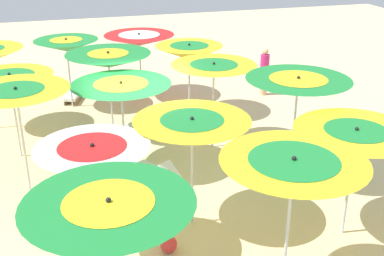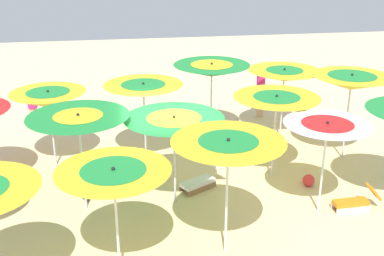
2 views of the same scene
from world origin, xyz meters
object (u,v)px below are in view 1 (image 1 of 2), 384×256
(beach_umbrella_4, at_px, (110,216))
(beach_ball, at_px, (169,244))
(beachgoer_1, at_px, (264,71))
(beach_umbrella_2, at_px, (17,97))
(lounger_3, at_px, (154,171))
(beach_umbrella_9, at_px, (293,172))
(beach_umbrella_3, at_px, (93,156))
(beach_umbrella_1, at_px, (10,83))
(beach_umbrella_13, at_px, (298,86))
(beach_umbrella_14, at_px, (355,139))
(beach_umbrella_5, at_px, (66,45))
(beach_umbrella_8, at_px, (192,129))
(beach_umbrella_12, at_px, (214,70))
(lounger_2, at_px, (141,123))
(beach_umbrella_6, at_px, (109,60))
(beach_umbrella_7, at_px, (121,91))
(beach_umbrella_10, at_px, (139,40))
(lounger_1, at_px, (73,95))
(beach_umbrella_11, at_px, (189,52))

(beach_umbrella_4, distance_m, beach_ball, 2.97)
(beach_umbrella_4, relative_size, beachgoer_1, 1.51)
(beach_umbrella_2, xyz_separation_m, lounger_3, (0.02, -2.75, -2.09))
(beach_umbrella_9, height_order, beach_ball, beach_umbrella_9)
(beach_ball, bearing_deg, beach_umbrella_4, 147.62)
(beach_umbrella_2, relative_size, beach_umbrella_3, 1.13)
(beach_umbrella_1, relative_size, beach_umbrella_3, 0.99)
(lounger_3, height_order, beach_ball, lounger_3)
(beach_umbrella_2, distance_m, beach_umbrella_3, 2.80)
(beach_umbrella_13, height_order, beach_umbrella_14, beach_umbrella_13)
(beach_umbrella_1, xyz_separation_m, beachgoer_1, (2.65, -7.84, -1.12))
(beach_umbrella_5, relative_size, beach_umbrella_8, 0.98)
(beach_umbrella_12, distance_m, beach_umbrella_14, 4.54)
(beach_umbrella_12, height_order, lounger_2, beach_umbrella_12)
(beach_umbrella_6, bearing_deg, beach_umbrella_5, 20.88)
(beach_umbrella_1, bearing_deg, beach_umbrella_7, -119.04)
(beach_umbrella_8, relative_size, beach_ball, 7.28)
(lounger_2, bearing_deg, beach_ball, 57.14)
(beach_umbrella_9, bearing_deg, beach_umbrella_3, 55.55)
(beach_umbrella_7, xyz_separation_m, beach_umbrella_8, (-2.70, -0.90, 0.08))
(beach_umbrella_6, bearing_deg, lounger_2, -82.32)
(beach_umbrella_2, xyz_separation_m, beach_umbrella_4, (-4.57, -1.26, -0.14))
(beach_umbrella_3, relative_size, beach_umbrella_10, 0.98)
(beach_umbrella_8, bearing_deg, beach_umbrella_13, -67.34)
(beach_umbrella_2, xyz_separation_m, beach_umbrella_6, (2.85, -2.19, -0.16))
(beach_umbrella_3, distance_m, lounger_1, 8.64)
(beach_umbrella_14, bearing_deg, beach_umbrella_5, 28.34)
(lounger_2, relative_size, beachgoer_1, 0.77)
(beach_umbrella_7, height_order, lounger_1, beach_umbrella_7)
(beach_umbrella_2, xyz_separation_m, beach_umbrella_12, (1.29, -4.60, -0.19))
(beach_umbrella_12, xyz_separation_m, beach_ball, (-4.01, 2.17, -1.94))
(beachgoer_1, bearing_deg, beach_umbrella_1, 126.58)
(beach_umbrella_2, height_order, beachgoer_1, beach_umbrella_2)
(lounger_2, height_order, lounger_3, lounger_2)
(beach_umbrella_2, distance_m, lounger_1, 6.44)
(beach_umbrella_8, height_order, beachgoer_1, beach_umbrella_8)
(beach_umbrella_10, height_order, lounger_2, beach_umbrella_10)
(beach_umbrella_4, relative_size, beach_umbrella_11, 1.10)
(beach_umbrella_4, distance_m, lounger_2, 7.98)
(beach_umbrella_1, height_order, beach_umbrella_11, beach_umbrella_1)
(beach_umbrella_1, height_order, beach_umbrella_2, beach_umbrella_2)
(beach_umbrella_2, relative_size, beach_umbrella_9, 1.00)
(beach_umbrella_4, bearing_deg, lounger_1, -0.20)
(beach_umbrella_4, xyz_separation_m, beach_umbrella_12, (5.86, -3.34, -0.05))
(beach_umbrella_12, bearing_deg, beach_umbrella_14, -164.75)
(beach_umbrella_8, relative_size, lounger_1, 1.87)
(beach_umbrella_11, distance_m, beach_umbrella_13, 4.77)
(beach_umbrella_1, xyz_separation_m, beach_umbrella_10, (3.57, -3.79, 0.01))
(beachgoer_1, bearing_deg, beach_umbrella_7, 144.66)
(beach_umbrella_7, xyz_separation_m, beach_umbrella_14, (-3.83, -3.59, 0.03))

